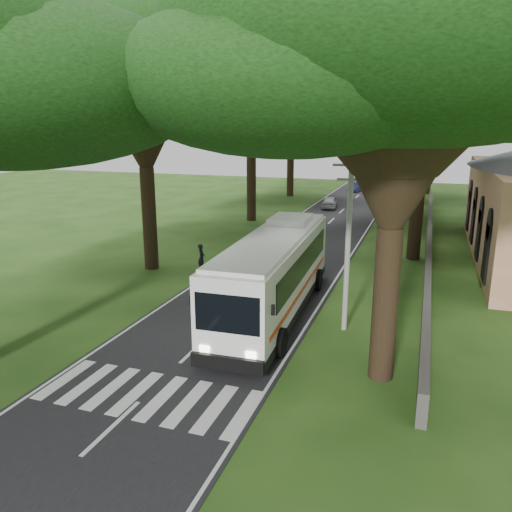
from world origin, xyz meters
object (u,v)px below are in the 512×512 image
pole_far (402,168)px  distant_car_b (357,187)px  coach_bus (275,272)px  pedestrian (201,258)px  pole_near (348,240)px  pole_mid (387,187)px  distant_car_a (330,202)px

pole_far → distant_car_b: 11.67m
coach_bus → pedestrian: coach_bus is taller
pole_near → coach_bus: bearing=166.9°
pole_near → pole_mid: same height
pole_far → distant_car_b: size_ratio=2.13×
pole_near → pole_far: 40.00m
pole_far → pole_mid: bearing=-90.0°
pole_near → pedestrian: size_ratio=4.50×
distant_car_a → coach_bus: bearing=89.5°
coach_bus → pole_near: bearing=-15.5°
pole_far → distant_car_b: (-6.30, 9.17, -3.53)m
distant_car_a → pedestrian: bearing=77.0°
pole_mid → coach_bus: pole_mid is taller
pedestrian → pole_mid: bearing=-52.2°
distant_car_a → distant_car_b: (0.81, 15.66, -0.05)m
pole_mid → coach_bus: size_ratio=0.59×
pole_far → coach_bus: size_ratio=0.59×
coach_bus → distant_car_a: bearing=93.8°
pole_mid → pedestrian: pole_mid is taller
pole_near → distant_car_a: size_ratio=2.03×
pole_mid → distant_car_b: pole_mid is taller
pole_mid → coach_bus: (-3.58, -19.17, -2.04)m
pole_far → distant_car_a: (-7.11, -6.49, -3.48)m
pole_mid → pedestrian: 17.27m
pole_mid → distant_car_a: bearing=117.8°
distant_car_a → pole_near: bearing=95.3°
pole_mid → pole_far: (0.00, 20.00, 0.00)m
pole_mid → coach_bus: 19.60m
distant_car_a → pedestrian: pedestrian is taller
pole_far → coach_bus: bearing=-95.2°
coach_bus → pedestrian: (-6.54, 5.57, -1.25)m
pole_far → pedestrian: size_ratio=4.50×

